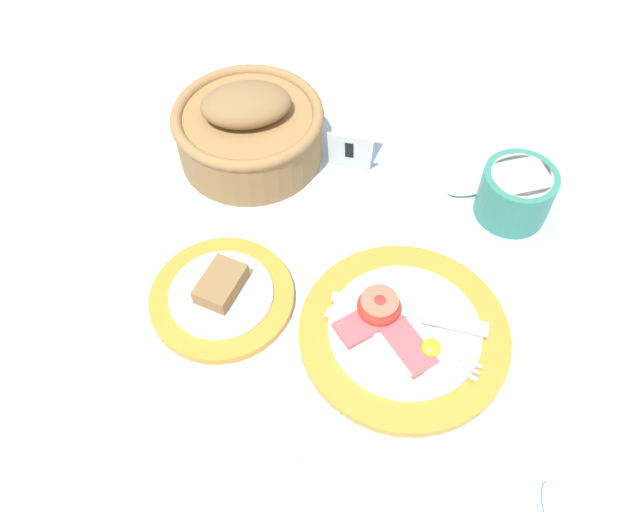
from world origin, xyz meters
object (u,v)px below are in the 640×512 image
Objects in this scene: breakfast_plate at (402,331)px; number_card at (351,145)px; sugar_cup at (516,193)px; bread_basket at (249,129)px; bread_plate at (221,296)px; teaspoon_by_saucer at (453,192)px; teaspoon_near_cup at (550,489)px; fork_on_cloth at (282,467)px.

breakfast_plate is 3.36× the size of number_card.
bread_basket is (-0.37, 0.06, 0.01)m from sugar_cup.
bread_plate reaches higher than teaspoon_by_saucer.
teaspoon_near_cup is at bearing -55.85° from number_card.
bread_plate is 2.38× the size of number_card.
sugar_cup is at bearing -37.34° from teaspoon_by_saucer.
bread_plate is 1.18× the size of fork_on_cloth.
teaspoon_near_cup is 0.27m from fork_on_cloth.
fork_on_cloth is at bearing -88.92° from number_card.
sugar_cup is 0.37m from bread_basket.
bread_basket is 0.30m from teaspoon_by_saucer.
breakfast_plate is 0.22m from teaspoon_near_cup.
number_card reaches higher than fork_on_cloth.
sugar_cup is 0.37m from teaspoon_near_cup.
teaspoon_near_cup is (0.16, -0.16, -0.01)m from breakfast_plate.
sugar_cup is 0.50× the size of teaspoon_near_cup.
number_card is (-0.09, 0.27, 0.03)m from breakfast_plate.
bread_basket is at bearing 130.90° from breakfast_plate.
fork_on_cloth is at bearing -123.15° from breakfast_plate.
teaspoon_near_cup is (0.10, -0.39, 0.00)m from teaspoon_by_saucer.
breakfast_plate is 0.36m from bread_basket.
breakfast_plate is 1.18× the size of bread_basket.
sugar_cup is 0.09m from teaspoon_by_saucer.
teaspoon_by_saucer is 0.40m from teaspoon_near_cup.
breakfast_plate is at bearing -67.51° from number_card.
bread_basket is at bearing -151.05° from teaspoon_near_cup.
teaspoon_by_saucer is (-0.08, 0.02, -0.03)m from sugar_cup.
bread_basket reaches higher than teaspoon_near_cup.
bread_plate is 0.91× the size of teaspoon_near_cup.
bread_plate is (-0.22, 0.02, -0.00)m from breakfast_plate.
teaspoon_by_saucer and teaspoon_near_cup have the same top height.
bread_basket reaches higher than sugar_cup.
sugar_cup reaches higher than teaspoon_by_saucer.
bread_plate is 1.83× the size of sugar_cup.
breakfast_plate is 0.22m from bread_plate.
fork_on_cloth is (-0.25, -0.38, -0.04)m from sugar_cup.
breakfast_plate reaches higher than fork_on_cloth.
sugar_cup is (0.35, 0.19, 0.03)m from bread_plate.
breakfast_plate is at bearing 8.83° from fork_on_cloth.
breakfast_plate is at bearing -148.52° from teaspoon_near_cup.
teaspoon_near_cup is at bearing -44.99° from breakfast_plate.
breakfast_plate is 0.21m from fork_on_cloth.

